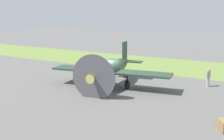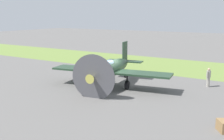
{
  "view_description": "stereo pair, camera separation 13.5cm",
  "coord_description": "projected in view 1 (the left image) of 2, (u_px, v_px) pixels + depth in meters",
  "views": [
    {
      "loc": [
        -12.25,
        20.87,
        6.45
      ],
      "look_at": [
        0.39,
        0.14,
        1.49
      ],
      "focal_mm": 43.8,
      "sensor_mm": 36.0,
      "label": 1
    },
    {
      "loc": [
        -12.36,
        20.8,
        6.45
      ],
      "look_at": [
        0.39,
        0.14,
        1.49
      ],
      "focal_mm": 43.8,
      "sensor_mm": 36.0,
      "label": 2
    }
  ],
  "objects": [
    {
      "name": "ground_plane",
      "position": [
        116.0,
        86.0,
        25.0
      ],
      "size": [
        160.0,
        160.0,
        0.0
      ],
      "primitive_type": "plane",
      "color": "#605E5B"
    },
    {
      "name": "fuel_drum",
      "position": [
        97.0,
        63.0,
        34.68
      ],
      "size": [
        0.6,
        0.6,
        0.9
      ],
      "primitive_type": "cylinder",
      "color": "maroon",
      "rests_on": "ground"
    },
    {
      "name": "grass_verge",
      "position": [
        165.0,
        65.0,
        35.36
      ],
      "size": [
        120.0,
        11.0,
        0.01
      ],
      "primitive_type": "cube",
      "color": "olive",
      "rests_on": "ground"
    },
    {
      "name": "runway_marker_cone",
      "position": [
        102.0,
        64.0,
        34.71
      ],
      "size": [
        0.36,
        0.36,
        0.44
      ],
      "primitive_type": "cone",
      "color": "orange",
      "rests_on": "ground"
    },
    {
      "name": "airplane_lead",
      "position": [
        111.0,
        69.0,
        24.59
      ],
      "size": [
        11.1,
        8.85,
        3.93
      ],
      "rotation": [
        0.0,
        0.0,
        0.17
      ],
      "color": "#233D28",
      "rests_on": "ground"
    },
    {
      "name": "ground_crew_chief",
      "position": [
        208.0,
        77.0,
        24.66
      ],
      "size": [
        0.38,
        0.62,
        1.73
      ],
      "rotation": [
        0.0,
        0.0,
        1.35
      ],
      "color": "#9E998E",
      "rests_on": "ground"
    }
  ]
}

